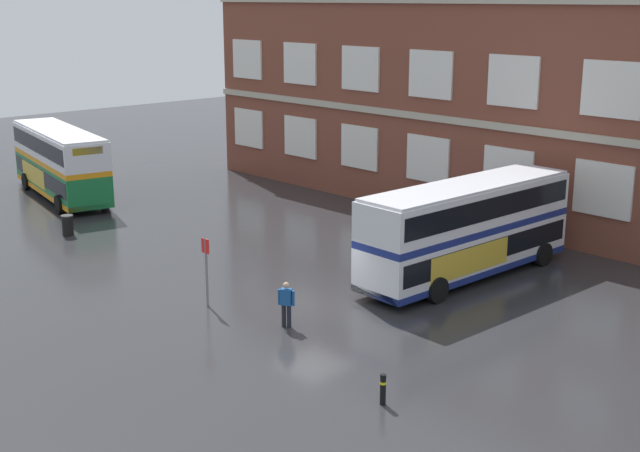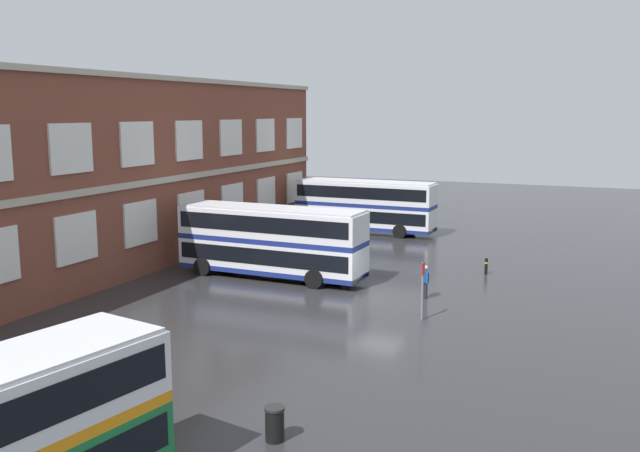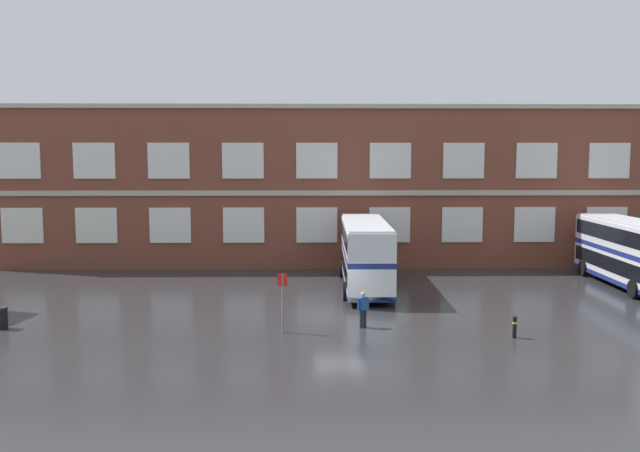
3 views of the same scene
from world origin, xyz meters
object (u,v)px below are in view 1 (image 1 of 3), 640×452
bus_stand_flag (206,266)px  safety_bollard_west (383,389)px  station_litter_bin (68,225)px  double_decker_middle (467,228)px  double_decker_near (60,162)px  waiting_passenger (286,303)px

bus_stand_flag → safety_bollard_west: 10.35m
station_litter_bin → safety_bollard_west: size_ratio=1.08×
double_decker_middle → bus_stand_flag: 11.10m
double_decker_near → waiting_passenger: bearing=-8.8°
waiting_passenger → double_decker_middle: bearing=84.5°
bus_stand_flag → safety_bollard_west: (10.23, -1.12, -1.14)m
safety_bollard_west → double_decker_near: bearing=169.5°
bus_stand_flag → double_decker_middle: bearing=65.4°
bus_stand_flag → station_litter_bin: (-13.05, 0.89, -1.12)m
station_litter_bin → double_decker_near: bearing=154.8°
waiting_passenger → bus_stand_flag: (-3.71, -0.81, 0.70)m
waiting_passenger → safety_bollard_west: size_ratio=1.79×
waiting_passenger → safety_bollard_west: 6.81m
double_decker_middle → station_litter_bin: 19.98m
double_decker_middle → station_litter_bin: bearing=-152.5°
double_decker_near → double_decker_middle: 26.20m
double_decker_middle → bus_stand_flag: bearing=-114.6°
double_decker_near → double_decker_middle: same height
bus_stand_flag → safety_bollard_west: bus_stand_flag is taller
double_decker_near → bus_stand_flag: (21.02, -4.64, -0.51)m
double_decker_near → safety_bollard_west: 31.82m
bus_stand_flag → station_litter_bin: bearing=176.1°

